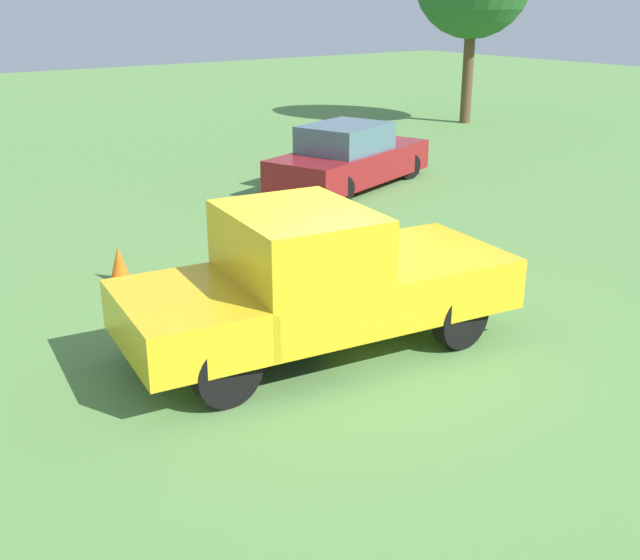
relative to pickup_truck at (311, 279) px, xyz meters
The scene contains 4 objects.
ground_plane 1.07m from the pickup_truck, 11.66° to the left, with size 80.00×80.00×0.00m, color #5B8C47.
pickup_truck is the anchor object (origin of this frame).
sedan_near 8.82m from the pickup_truck, 48.46° to the left, with size 4.71×2.98×1.45m.
traffic_cone 3.94m from the pickup_truck, 103.62° to the left, with size 0.32×0.32×0.55m, color orange.
Camera 1 is at (-5.64, -7.22, 4.15)m, focal length 43.49 mm.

